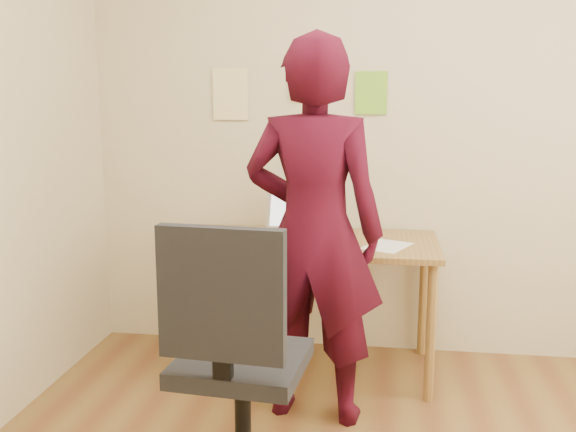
% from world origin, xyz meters
% --- Properties ---
extents(room, '(3.58, 3.58, 2.78)m').
position_xyz_m(room, '(0.00, 0.00, 1.35)').
color(room, brown).
rests_on(room, ground).
extents(desk, '(1.40, 0.70, 0.74)m').
position_xyz_m(desk, '(-0.43, 1.38, 0.65)').
color(desk, olive).
rests_on(desk, ground).
extents(laptop, '(0.39, 0.35, 0.27)m').
position_xyz_m(laptop, '(-0.51, 1.45, 0.79)').
color(laptop, '#AFAFB7').
rests_on(laptop, desk).
extents(paper_sheet, '(0.29, 0.33, 0.00)m').
position_xyz_m(paper_sheet, '(-0.00, 1.29, 0.74)').
color(paper_sheet, white).
rests_on(paper_sheet, desk).
extents(phone, '(0.08, 0.14, 0.01)m').
position_xyz_m(phone, '(-0.19, 1.17, 0.75)').
color(phone, black).
rests_on(phone, desk).
extents(wall_note_left, '(0.21, 0.00, 0.30)m').
position_xyz_m(wall_note_left, '(-0.93, 1.74, 1.52)').
color(wall_note_left, '#FCE396').
rests_on(wall_note_left, room).
extents(wall_note_mid, '(0.21, 0.00, 0.30)m').
position_xyz_m(wall_note_mid, '(-0.48, 1.74, 1.63)').
color(wall_note_mid, '#FCE396').
rests_on(wall_note_mid, room).
extents(wall_note_right, '(0.18, 0.00, 0.24)m').
position_xyz_m(wall_note_right, '(-0.11, 1.74, 1.53)').
color(wall_note_right, '#7CC12B').
rests_on(wall_note_right, room).
extents(office_chair, '(0.56, 0.56, 1.07)m').
position_xyz_m(office_chair, '(-0.56, 0.21, 0.46)').
color(office_chair, black).
rests_on(office_chair, ground).
extents(person, '(0.69, 0.50, 1.78)m').
position_xyz_m(person, '(-0.34, 0.87, 0.89)').
color(person, '#380715').
rests_on(person, ground).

